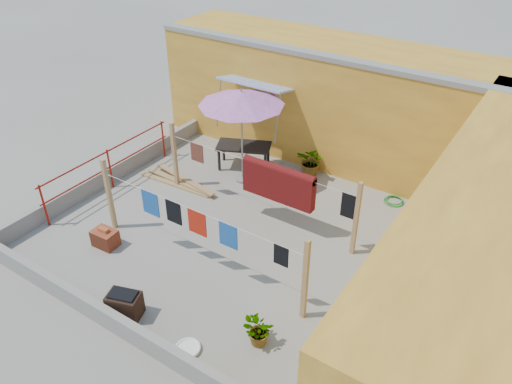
{
  "coord_description": "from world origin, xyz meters",
  "views": [
    {
      "loc": [
        5.39,
        -7.35,
        7.05
      ],
      "look_at": [
        0.32,
        0.3,
        1.07
      ],
      "focal_mm": 35.0,
      "sensor_mm": 36.0,
      "label": 1
    }
  ],
  "objects_px": {
    "patio_umbrella": "(241,99)",
    "plant_back_a": "(312,162)",
    "outdoor_table": "(244,147)",
    "brazier": "(125,304)",
    "brick_stack": "(105,238)",
    "water_jug_a": "(371,281)",
    "water_jug_b": "(402,249)",
    "green_hose": "(394,201)",
    "white_basin": "(188,348)"
  },
  "relations": [
    {
      "from": "patio_umbrella",
      "to": "plant_back_a",
      "type": "distance_m",
      "value": 2.67
    },
    {
      "from": "outdoor_table",
      "to": "brazier",
      "type": "height_order",
      "value": "outdoor_table"
    },
    {
      "from": "brick_stack",
      "to": "plant_back_a",
      "type": "height_order",
      "value": "plant_back_a"
    },
    {
      "from": "brazier",
      "to": "water_jug_a",
      "type": "height_order",
      "value": "brazier"
    },
    {
      "from": "outdoor_table",
      "to": "water_jug_b",
      "type": "distance_m",
      "value": 5.18
    },
    {
      "from": "brick_stack",
      "to": "outdoor_table",
      "type": "bearing_deg",
      "value": 82.72
    },
    {
      "from": "outdoor_table",
      "to": "brazier",
      "type": "bearing_deg",
      "value": -77.29
    },
    {
      "from": "outdoor_table",
      "to": "water_jug_b",
      "type": "xyz_separation_m",
      "value": [
        5.0,
        -1.25,
        -0.45
      ]
    },
    {
      "from": "patio_umbrella",
      "to": "brick_stack",
      "type": "relative_size",
      "value": 4.93
    },
    {
      "from": "patio_umbrella",
      "to": "brazier",
      "type": "distance_m",
      "value": 5.63
    },
    {
      "from": "green_hose",
      "to": "plant_back_a",
      "type": "height_order",
      "value": "plant_back_a"
    },
    {
      "from": "green_hose",
      "to": "patio_umbrella",
      "type": "bearing_deg",
      "value": -161.77
    },
    {
      "from": "green_hose",
      "to": "outdoor_table",
      "type": "bearing_deg",
      "value": -171.24
    },
    {
      "from": "plant_back_a",
      "to": "brick_stack",
      "type": "bearing_deg",
      "value": -114.43
    },
    {
      "from": "brazier",
      "to": "water_jug_a",
      "type": "distance_m",
      "value": 4.79
    },
    {
      "from": "outdoor_table",
      "to": "white_basin",
      "type": "distance_m",
      "value": 6.43
    },
    {
      "from": "white_basin",
      "to": "plant_back_a",
      "type": "relative_size",
      "value": 0.55
    },
    {
      "from": "outdoor_table",
      "to": "brick_stack",
      "type": "relative_size",
      "value": 2.94
    },
    {
      "from": "white_basin",
      "to": "plant_back_a",
      "type": "bearing_deg",
      "value": 99.07
    },
    {
      "from": "water_jug_b",
      "to": "green_hose",
      "type": "bearing_deg",
      "value": 114.67
    },
    {
      "from": "patio_umbrella",
      "to": "brazier",
      "type": "height_order",
      "value": "patio_umbrella"
    },
    {
      "from": "water_jug_b",
      "to": "brazier",
      "type": "bearing_deg",
      "value": -129.41
    },
    {
      "from": "brick_stack",
      "to": "white_basin",
      "type": "distance_m",
      "value": 3.59
    },
    {
      "from": "green_hose",
      "to": "plant_back_a",
      "type": "relative_size",
      "value": 0.61
    },
    {
      "from": "patio_umbrella",
      "to": "green_hose",
      "type": "xyz_separation_m",
      "value": [
        3.77,
        1.24,
        -2.29
      ]
    },
    {
      "from": "outdoor_table",
      "to": "plant_back_a",
      "type": "distance_m",
      "value": 1.9
    },
    {
      "from": "patio_umbrella",
      "to": "outdoor_table",
      "type": "bearing_deg",
      "value": 121.61
    },
    {
      "from": "brick_stack",
      "to": "plant_back_a",
      "type": "bearing_deg",
      "value": 65.57
    },
    {
      "from": "brick_stack",
      "to": "water_jug_a",
      "type": "xyz_separation_m",
      "value": [
        5.4,
        2.01,
        -0.05
      ]
    },
    {
      "from": "brick_stack",
      "to": "brazier",
      "type": "height_order",
      "value": "brazier"
    },
    {
      "from": "outdoor_table",
      "to": "white_basin",
      "type": "bearing_deg",
      "value": -64.12
    },
    {
      "from": "water_jug_b",
      "to": "plant_back_a",
      "type": "xyz_separation_m",
      "value": [
        -3.23,
        1.89,
        0.25
      ]
    },
    {
      "from": "brazier",
      "to": "plant_back_a",
      "type": "relative_size",
      "value": 0.84
    },
    {
      "from": "outdoor_table",
      "to": "water_jug_a",
      "type": "relative_size",
      "value": 4.71
    },
    {
      "from": "plant_back_a",
      "to": "patio_umbrella",
      "type": "bearing_deg",
      "value": -138.44
    },
    {
      "from": "outdoor_table",
      "to": "green_hose",
      "type": "distance_m",
      "value": 4.23
    },
    {
      "from": "green_hose",
      "to": "plant_back_a",
      "type": "xyz_separation_m",
      "value": [
        -2.36,
        0.0,
        0.38
      ]
    },
    {
      "from": "outdoor_table",
      "to": "water_jug_a",
      "type": "xyz_separation_m",
      "value": [
        4.82,
        -2.53,
        -0.47
      ]
    },
    {
      "from": "white_basin",
      "to": "green_hose",
      "type": "relative_size",
      "value": 0.91
    },
    {
      "from": "brazier",
      "to": "white_basin",
      "type": "height_order",
      "value": "brazier"
    },
    {
      "from": "brick_stack",
      "to": "water_jug_b",
      "type": "distance_m",
      "value": 6.48
    },
    {
      "from": "white_basin",
      "to": "brick_stack",
      "type": "bearing_deg",
      "value": 160.12
    },
    {
      "from": "outdoor_table",
      "to": "white_basin",
      "type": "xyz_separation_m",
      "value": [
        2.79,
        -5.76,
        -0.58
      ]
    },
    {
      "from": "water_jug_a",
      "to": "water_jug_b",
      "type": "xyz_separation_m",
      "value": [
        0.18,
        1.27,
        0.02
      ]
    },
    {
      "from": "patio_umbrella",
      "to": "brick_stack",
      "type": "bearing_deg",
      "value": -103.58
    },
    {
      "from": "green_hose",
      "to": "plant_back_a",
      "type": "bearing_deg",
      "value": 179.94
    },
    {
      "from": "white_basin",
      "to": "brazier",
      "type": "bearing_deg",
      "value": 180.0
    },
    {
      "from": "brick_stack",
      "to": "green_hose",
      "type": "bearing_deg",
      "value": 47.67
    },
    {
      "from": "brick_stack",
      "to": "water_jug_b",
      "type": "xyz_separation_m",
      "value": [
        5.58,
        3.29,
        -0.03
      ]
    },
    {
      "from": "brick_stack",
      "to": "white_basin",
      "type": "relative_size",
      "value": 1.22
    }
  ]
}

